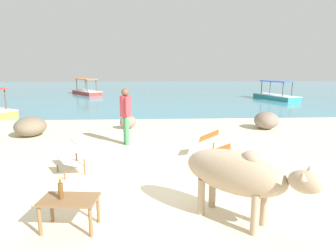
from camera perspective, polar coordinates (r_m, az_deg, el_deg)
name	(u,v)px	position (r m, az deg, el deg)	size (l,w,h in m)	color
sand_beach	(161,184)	(5.70, -1.33, -11.35)	(18.00, 14.00, 0.04)	beige
water_surface	(154,91)	(27.34, -2.82, 6.84)	(60.00, 36.00, 0.03)	teal
cow	(237,173)	(4.24, 13.40, -9.10)	(1.69, 1.63, 1.10)	tan
low_bench_table	(69,203)	(4.28, -18.93, -14.29)	(0.80, 0.51, 0.45)	brown
bottle	(61,190)	(4.23, -20.46, -11.83)	(0.07, 0.07, 0.30)	brown
deck_chair_near	(78,155)	(6.41, -17.45, -5.42)	(0.93, 0.86, 0.68)	brown
deck_chair_far	(215,143)	(7.09, 9.34, -3.42)	(0.87, 0.70, 0.68)	brown
person_standing	(126,112)	(8.29, -8.36, 2.75)	(0.32, 0.50, 1.62)	#428956
shore_rock_large	(128,122)	(10.58, -7.93, 0.80)	(0.62, 0.45, 0.49)	gray
shore_rock_medium	(266,120)	(11.04, 18.88, 1.08)	(0.99, 0.88, 0.62)	gray
shore_rock_small	(31,126)	(10.35, -25.54, -0.06)	(1.09, 0.97, 0.64)	#756651
boat_red	(87,91)	(25.10, -15.82, 6.66)	(3.07, 3.66, 1.29)	#C63833
boat_teal	(276,95)	(21.74, 20.52, 5.68)	(2.21, 3.85, 1.29)	teal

